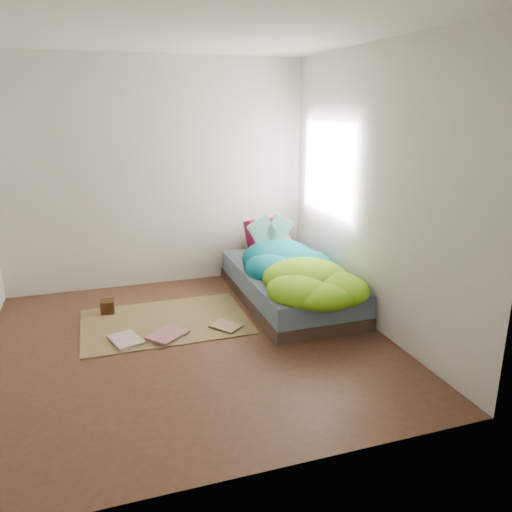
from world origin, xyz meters
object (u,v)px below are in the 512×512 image
Objects in this scene: bed at (288,286)px; open_book at (271,221)px; wooden_box at (108,306)px; pillow_magenta at (265,237)px; floor_book_a at (113,343)px; floor_book_b at (157,332)px.

bed is 4.51× the size of open_book.
pillow_magenta is at bearing 12.98° from wooden_box.
bed is at bearing -102.65° from pillow_magenta.
wooden_box is at bearing 72.93° from floor_book_a.
pillow_magenta is 2.26m from floor_book_a.
bed is at bearing -6.85° from wooden_box.
open_book is at bearing 99.63° from bed.
floor_book_b is at bearing -3.21° from floor_book_a.
bed is 5.84× the size of floor_book_b.
wooden_box is (-1.84, -0.15, -0.74)m from open_book.
bed is 0.75m from open_book.
open_book is (-0.06, 0.38, 0.65)m from bed.
floor_book_b is at bearing -154.33° from open_book.
open_book is 3.31× the size of wooden_box.
floor_book_a is 0.42m from floor_book_b.
bed is 6.06× the size of floor_book_a.
pillow_magenta is at bearing 94.04° from bed.
pillow_magenta is 1.88m from floor_book_b.
floor_book_b is (-1.49, -0.43, -0.14)m from bed.
open_book reaches higher than pillow_magenta.
open_book is (-0.02, -0.27, 0.26)m from pillow_magenta.
pillow_magenta reaches higher than floor_book_b.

